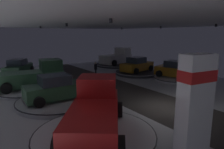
# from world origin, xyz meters

# --- Properties ---
(ground) EXTENTS (24.00, 44.00, 0.06)m
(ground) POSITION_xyz_m (0.00, 0.00, -0.02)
(ground) COLOR silver
(ceiling_with_spotlights) EXTENTS (24.00, 44.00, 0.39)m
(ceiling_with_spotlights) POSITION_xyz_m (0.00, 0.00, 5.55)
(ceiling_with_spotlights) COLOR silver
(brand_sign_pylon) EXTENTS (1.34, 0.81, 4.11)m
(brand_sign_pylon) POSITION_xyz_m (-4.39, -4.60, 2.13)
(brand_sign_pylon) COLOR slate
(brand_sign_pylon) RESTS_ON ground
(display_platform_near_left) EXTENTS (5.68, 5.68, 0.23)m
(display_platform_near_left) POSITION_xyz_m (-5.80, -0.60, 0.13)
(display_platform_near_left) COLOR silver
(display_platform_near_left) RESTS_ON ground
(pickup_truck_near_left) EXTENTS (4.82, 5.52, 2.30)m
(pickup_truck_near_left) POSITION_xyz_m (-5.61, -0.34, 1.16)
(pickup_truck_near_left) COLOR red
(pickup_truck_near_left) RESTS_ON display_platform_near_left
(display_platform_mid_right) EXTENTS (4.55, 4.55, 0.27)m
(display_platform_mid_right) POSITION_xyz_m (7.08, 4.89, 0.15)
(display_platform_mid_right) COLOR silver
(display_platform_mid_right) RESTS_ON ground
(display_car_mid_right) EXTENTS (2.97, 4.50, 1.71)m
(display_car_mid_right) POSITION_xyz_m (7.07, 4.92, 1.04)
(display_car_mid_right) COLOR #B77519
(display_car_mid_right) RESTS_ON display_platform_mid_right
(display_platform_deep_right) EXTENTS (5.95, 5.95, 0.29)m
(display_platform_deep_right) POSITION_xyz_m (7.57, 16.19, 0.16)
(display_platform_deep_right) COLOR #333338
(display_platform_deep_right) RESTS_ON ground
(pickup_truck_deep_right) EXTENTS (5.67, 3.79, 2.30)m
(pickup_truck_deep_right) POSITION_xyz_m (7.88, 16.28, 1.23)
(pickup_truck_deep_right) COLOR silver
(pickup_truck_deep_right) RESTS_ON display_platform_deep_right
(display_platform_deep_left) EXTENTS (5.20, 5.20, 0.27)m
(display_platform_deep_left) POSITION_xyz_m (-5.96, 15.92, 0.15)
(display_platform_deep_left) COLOR silver
(display_platform_deep_left) RESTS_ON ground
(display_car_deep_left) EXTENTS (3.74, 4.52, 1.71)m
(display_car_deep_left) POSITION_xyz_m (-5.98, 15.89, 1.03)
(display_car_deep_left) COLOR #2D5638
(display_car_deep_left) RESTS_ON display_platform_deep_left
(display_platform_far_right) EXTENTS (5.18, 5.18, 0.33)m
(display_platform_far_right) POSITION_xyz_m (5.79, 9.49, 0.18)
(display_platform_far_right) COLOR #333338
(display_platform_far_right) RESTS_ON ground
(display_car_far_right) EXTENTS (4.46, 2.84, 1.71)m
(display_car_far_right) POSITION_xyz_m (5.76, 9.48, 1.09)
(display_car_far_right) COLOR #B77519
(display_car_far_right) RESTS_ON display_platform_far_right
(display_platform_mid_left) EXTENTS (5.44, 5.44, 0.33)m
(display_platform_mid_left) POSITION_xyz_m (-5.57, 4.81, 0.18)
(display_platform_mid_left) COLOR #B7B7BC
(display_platform_mid_left) RESTS_ON ground
(display_car_mid_left) EXTENTS (4.29, 2.33, 1.71)m
(display_car_mid_left) POSITION_xyz_m (-5.60, 4.81, 1.09)
(display_car_mid_left) COLOR #2D5638
(display_car_mid_left) RESTS_ON display_platform_mid_left
(display_platform_far_left) EXTENTS (5.68, 5.68, 0.23)m
(display_platform_far_left) POSITION_xyz_m (-6.19, 9.47, 0.13)
(display_platform_far_left) COLOR silver
(display_platform_far_left) RESTS_ON ground
(pickup_truck_far_left) EXTENTS (5.54, 3.24, 2.30)m
(pickup_truck_far_left) POSITION_xyz_m (-5.87, 9.42, 1.16)
(pickup_truck_far_left) COLOR #2D5638
(pickup_truck_far_left) RESTS_ON display_platform_far_left
(visitor_walking_near) EXTENTS (0.32, 0.32, 1.59)m
(visitor_walking_near) POSITION_xyz_m (1.19, 11.27, 0.91)
(visitor_walking_near) COLOR black
(visitor_walking_near) RESTS_ON ground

